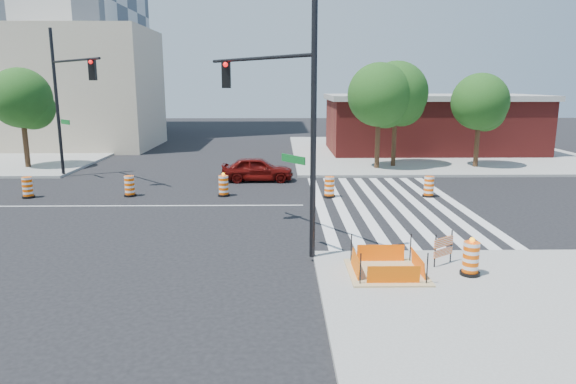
{
  "coord_description": "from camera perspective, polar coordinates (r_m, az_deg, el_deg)",
  "views": [
    {
      "loc": [
        5.95,
        -22.89,
        5.5
      ],
      "look_at": [
        6.25,
        -3.64,
        1.4
      ],
      "focal_mm": 32.0,
      "sensor_mm": 36.0,
      "label": 1
    }
  ],
  "objects": [
    {
      "name": "red_coupe",
      "position": [
        29.32,
        -3.43,
        2.57
      ],
      "size": [
        4.12,
        1.71,
        1.39
      ],
      "primitive_type": "imported",
      "rotation": [
        0.0,
        0.0,
        1.59
      ],
      "color": "#500906",
      "rests_on": "ground"
    },
    {
      "name": "signal_pole_nw",
      "position": [
        31.58,
        -23.34,
        10.44
      ],
      "size": [
        4.4,
        4.81,
        8.43
      ],
      "rotation": [
        0.0,
        0.0,
        -0.83
      ],
      "color": "black",
      "rests_on": "ground"
    },
    {
      "name": "tree_north_d",
      "position": [
        34.3,
        11.96,
        10.32
      ],
      "size": [
        4.06,
        4.06,
        6.91
      ],
      "color": "#382314",
      "rests_on": "ground"
    },
    {
      "name": "median_drum_3",
      "position": [
        25.58,
        -7.17,
        0.63
      ],
      "size": [
        0.6,
        0.6,
        1.18
      ],
      "color": "black",
      "rests_on": "ground"
    },
    {
      "name": "crosswalk_east",
      "position": [
        24.07,
        11.12,
        -1.41
      ],
      "size": [
        6.75,
        13.5,
        0.01
      ],
      "color": "silver",
      "rests_on": "ground"
    },
    {
      "name": "brick_storefront",
      "position": [
        42.75,
        15.6,
        7.31
      ],
      "size": [
        16.5,
        8.5,
        4.6
      ],
      "color": "maroon",
      "rests_on": "ground"
    },
    {
      "name": "signal_pole_se",
      "position": [
        16.72,
        -0.83,
        9.86
      ],
      "size": [
        3.65,
        4.94,
        7.94
      ],
      "rotation": [
        0.0,
        0.0,
        2.2
      ],
      "color": "black",
      "rests_on": "ground"
    },
    {
      "name": "tree_north_e",
      "position": [
        35.48,
        20.58,
        9.04
      ],
      "size": [
        3.62,
        3.62,
        6.15
      ],
      "color": "#382314",
      "rests_on": "ground"
    },
    {
      "name": "pit_drum",
      "position": [
        15.52,
        19.64,
        -7.07
      ],
      "size": [
        0.56,
        0.56,
        1.11
      ],
      "color": "black",
      "rests_on": "ground"
    },
    {
      "name": "beige_midrise",
      "position": [
        48.35,
        -23.11,
        10.48
      ],
      "size": [
        14.0,
        10.0,
        10.0
      ],
      "primitive_type": "cube",
      "color": "#BEAC91",
      "rests_on": "ground"
    },
    {
      "name": "lane_centerline",
      "position": [
        24.28,
        -15.07,
        -1.48
      ],
      "size": [
        14.0,
        0.12,
        0.01
      ],
      "primitive_type": "cube",
      "color": "silver",
      "rests_on": "ground"
    },
    {
      "name": "median_drum_4",
      "position": [
        25.17,
        4.63,
        0.47
      ],
      "size": [
        0.6,
        0.6,
        1.02
      ],
      "color": "black",
      "rests_on": "ground"
    },
    {
      "name": "median_drum_5",
      "position": [
        26.13,
        15.38,
        0.5
      ],
      "size": [
        0.6,
        0.6,
        1.02
      ],
      "color": "black",
      "rests_on": "ground"
    },
    {
      "name": "tree_north_c",
      "position": [
        33.19,
        10.15,
        10.2
      ],
      "size": [
        3.99,
        3.99,
        6.78
      ],
      "color": "#382314",
      "rests_on": "ground"
    },
    {
      "name": "excavation_pit",
      "position": [
        15.17,
        10.88,
        -8.56
      ],
      "size": [
        2.2,
        2.2,
        0.9
      ],
      "color": "tan",
      "rests_on": "ground"
    },
    {
      "name": "median_drum_1",
      "position": [
        28.04,
        -26.95,
        0.38
      ],
      "size": [
        0.6,
        0.6,
        1.02
      ],
      "color": "black",
      "rests_on": "ground"
    },
    {
      "name": "tree_north_b",
      "position": [
        37.18,
        -27.42,
        8.91
      ],
      "size": [
        3.82,
        3.81,
        6.47
      ],
      "color": "#382314",
      "rests_on": "ground"
    },
    {
      "name": "ground",
      "position": [
        24.28,
        -15.07,
        -1.49
      ],
      "size": [
        120.0,
        120.0,
        0.0
      ],
      "primitive_type": "plane",
      "color": "black",
      "rests_on": "ground"
    },
    {
      "name": "sidewalk_ne",
      "position": [
        42.98,
        15.43,
        4.33
      ],
      "size": [
        22.0,
        22.0,
        0.15
      ],
      "primitive_type": "cube",
      "color": "gray",
      "rests_on": "ground"
    },
    {
      "name": "median_drum_2",
      "position": [
        26.52,
        -17.19,
        0.56
      ],
      "size": [
        0.6,
        0.6,
        1.02
      ],
      "color": "black",
      "rests_on": "ground"
    },
    {
      "name": "barricade",
      "position": [
        16.11,
        16.88,
        -5.85
      ],
      "size": [
        0.72,
        0.53,
        1.0
      ],
      "rotation": [
        0.0,
        0.0,
        0.62
      ],
      "color": "#FB5605",
      "rests_on": "ground"
    }
  ]
}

